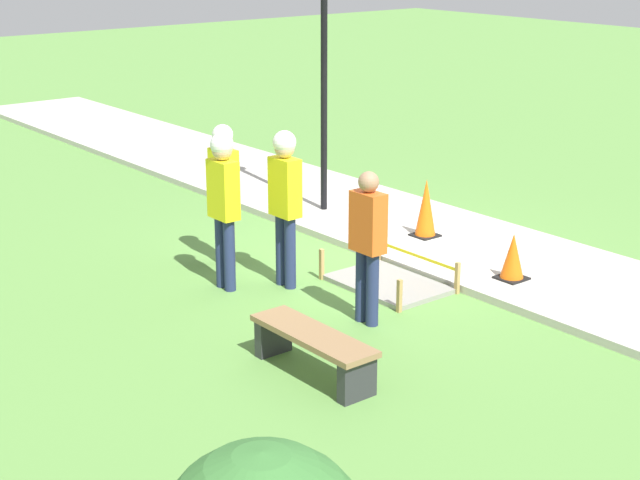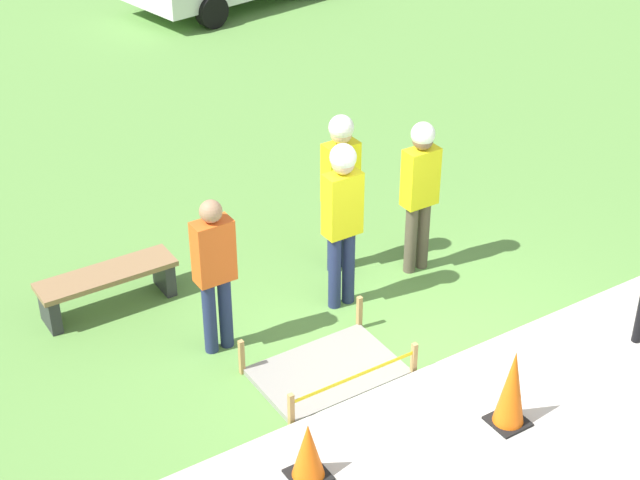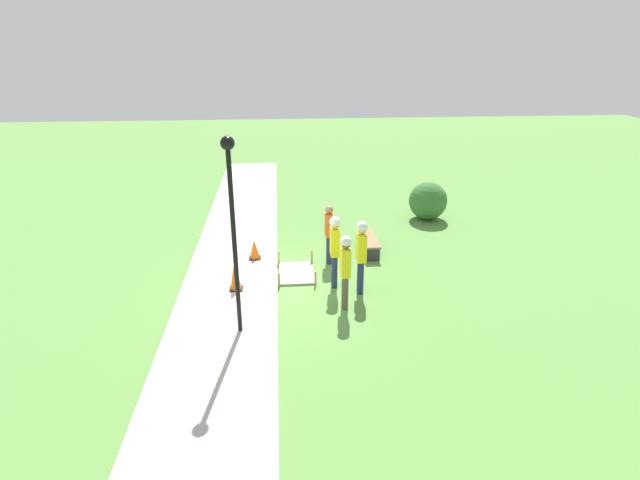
{
  "view_description": "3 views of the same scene",
  "coord_description": "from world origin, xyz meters",
  "px_view_note": "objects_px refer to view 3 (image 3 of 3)",
  "views": [
    {
      "loc": [
        -9.24,
        8.3,
        4.24
      ],
      "look_at": [
        -1.36,
        1.96,
        1.0
      ],
      "focal_mm": 55.0,
      "sensor_mm": 36.0,
      "label": 1
    },
    {
      "loc": [
        -5.12,
        -5.94,
        6.23
      ],
      "look_at": [
        -0.5,
        1.34,
        1.03
      ],
      "focal_mm": 55.0,
      "sensor_mm": 36.0,
      "label": 2
    },
    {
      "loc": [
        11.6,
        0.15,
        6.08
      ],
      "look_at": [
        -0.65,
        1.16,
        1.12
      ],
      "focal_mm": 28.0,
      "sensor_mm": 36.0,
      "label": 3
    }
  ],
  "objects_px": {
    "park_bench": "(369,242)",
    "worker_trainee": "(345,265)",
    "worker_assistant": "(335,245)",
    "worker_supervisor": "(361,250)",
    "lamppost_near": "(232,212)",
    "traffic_cone_far_patch": "(235,275)",
    "bystander_in_orange_shirt": "(329,231)",
    "traffic_cone_near_patch": "(254,249)"
  },
  "relations": [
    {
      "from": "worker_trainee",
      "to": "worker_assistant",
      "type": "bearing_deg",
      "value": -173.38
    },
    {
      "from": "park_bench",
      "to": "worker_trainee",
      "type": "bearing_deg",
      "value": -19.56
    },
    {
      "from": "traffic_cone_near_patch",
      "to": "traffic_cone_far_patch",
      "type": "height_order",
      "value": "traffic_cone_far_patch"
    },
    {
      "from": "traffic_cone_near_patch",
      "to": "worker_supervisor",
      "type": "height_order",
      "value": "worker_supervisor"
    },
    {
      "from": "traffic_cone_near_patch",
      "to": "bystander_in_orange_shirt",
      "type": "distance_m",
      "value": 2.25
    },
    {
      "from": "worker_supervisor",
      "to": "lamppost_near",
      "type": "relative_size",
      "value": 0.45
    },
    {
      "from": "worker_supervisor",
      "to": "lamppost_near",
      "type": "xyz_separation_m",
      "value": [
        1.73,
        -2.95,
        1.68
      ]
    },
    {
      "from": "worker_supervisor",
      "to": "worker_trainee",
      "type": "xyz_separation_m",
      "value": [
        0.74,
        -0.49,
        -0.06
      ]
    },
    {
      "from": "traffic_cone_far_patch",
      "to": "worker_supervisor",
      "type": "bearing_deg",
      "value": 85.76
    },
    {
      "from": "park_bench",
      "to": "worker_assistant",
      "type": "height_order",
      "value": "worker_assistant"
    },
    {
      "from": "traffic_cone_far_patch",
      "to": "worker_trainee",
      "type": "bearing_deg",
      "value": 70.07
    },
    {
      "from": "park_bench",
      "to": "worker_supervisor",
      "type": "relative_size",
      "value": 0.79
    },
    {
      "from": "traffic_cone_far_patch",
      "to": "worker_assistant",
      "type": "relative_size",
      "value": 0.42
    },
    {
      "from": "lamppost_near",
      "to": "worker_assistant",
      "type": "bearing_deg",
      "value": 132.42
    },
    {
      "from": "worker_assistant",
      "to": "traffic_cone_near_patch",
      "type": "bearing_deg",
      "value": -129.38
    },
    {
      "from": "worker_trainee",
      "to": "worker_supervisor",
      "type": "bearing_deg",
      "value": 146.23
    },
    {
      "from": "worker_supervisor",
      "to": "worker_trainee",
      "type": "relative_size",
      "value": 1.04
    },
    {
      "from": "park_bench",
      "to": "worker_trainee",
      "type": "height_order",
      "value": "worker_trainee"
    },
    {
      "from": "park_bench",
      "to": "worker_assistant",
      "type": "relative_size",
      "value": 0.78
    },
    {
      "from": "worker_assistant",
      "to": "worker_trainee",
      "type": "height_order",
      "value": "worker_assistant"
    },
    {
      "from": "traffic_cone_near_patch",
      "to": "lamppost_near",
      "type": "relative_size",
      "value": 0.14
    },
    {
      "from": "traffic_cone_far_patch",
      "to": "worker_supervisor",
      "type": "distance_m",
      "value": 3.26
    },
    {
      "from": "worker_assistant",
      "to": "worker_supervisor",
      "type": "bearing_deg",
      "value": 57.95
    },
    {
      "from": "traffic_cone_near_patch",
      "to": "worker_supervisor",
      "type": "distance_m",
      "value": 3.61
    },
    {
      "from": "traffic_cone_near_patch",
      "to": "bystander_in_orange_shirt",
      "type": "relative_size",
      "value": 0.34
    },
    {
      "from": "traffic_cone_near_patch",
      "to": "lamppost_near",
      "type": "height_order",
      "value": "lamppost_near"
    },
    {
      "from": "traffic_cone_near_patch",
      "to": "park_bench",
      "type": "bearing_deg",
      "value": 97.05
    },
    {
      "from": "park_bench",
      "to": "worker_trainee",
      "type": "xyz_separation_m",
      "value": [
        3.32,
        -1.18,
        0.81
      ]
    },
    {
      "from": "worker_supervisor",
      "to": "worker_assistant",
      "type": "xyz_separation_m",
      "value": [
        -0.39,
        -0.63,
        0.01
      ]
    },
    {
      "from": "worker_supervisor",
      "to": "lamppost_near",
      "type": "distance_m",
      "value": 3.81
    },
    {
      "from": "worker_trainee",
      "to": "traffic_cone_far_patch",
      "type": "bearing_deg",
      "value": -109.93
    },
    {
      "from": "traffic_cone_far_patch",
      "to": "lamppost_near",
      "type": "bearing_deg",
      "value": 6.75
    },
    {
      "from": "worker_supervisor",
      "to": "worker_assistant",
      "type": "bearing_deg",
      "value": -122.05
    },
    {
      "from": "worker_assistant",
      "to": "worker_trainee",
      "type": "distance_m",
      "value": 1.14
    },
    {
      "from": "traffic_cone_far_patch",
      "to": "worker_trainee",
      "type": "height_order",
      "value": "worker_trainee"
    },
    {
      "from": "park_bench",
      "to": "bystander_in_orange_shirt",
      "type": "bearing_deg",
      "value": -62.47
    },
    {
      "from": "traffic_cone_far_patch",
      "to": "worker_trainee",
      "type": "relative_size",
      "value": 0.44
    },
    {
      "from": "bystander_in_orange_shirt",
      "to": "lamppost_near",
      "type": "relative_size",
      "value": 0.41
    },
    {
      "from": "worker_supervisor",
      "to": "traffic_cone_near_patch",
      "type": "bearing_deg",
      "value": -127.85
    },
    {
      "from": "worker_trainee",
      "to": "bystander_in_orange_shirt",
      "type": "relative_size",
      "value": 1.07
    },
    {
      "from": "bystander_in_orange_shirt",
      "to": "worker_supervisor",
      "type": "bearing_deg",
      "value": 17.99
    },
    {
      "from": "traffic_cone_near_patch",
      "to": "bystander_in_orange_shirt",
      "type": "xyz_separation_m",
      "value": [
        0.25,
        2.16,
        0.6
      ]
    }
  ]
}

